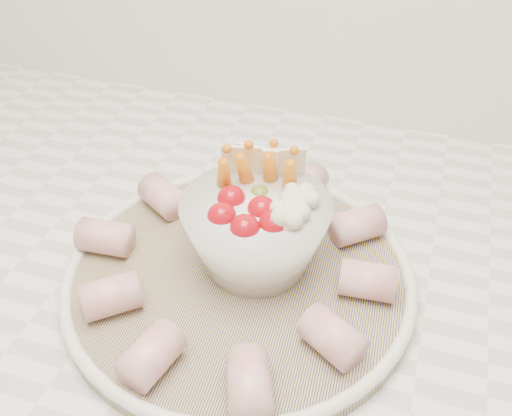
% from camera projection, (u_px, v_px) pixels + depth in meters
% --- Properties ---
extents(serving_platter, '(0.36, 0.36, 0.02)m').
position_uv_depth(serving_platter, '(239.00, 275.00, 0.55)').
color(serving_platter, navy).
rests_on(serving_platter, kitchen_counter).
extents(veggie_bowl, '(0.14, 0.14, 0.11)m').
position_uv_depth(veggie_bowl, '(257.00, 229.00, 0.53)').
color(veggie_bowl, silver).
rests_on(veggie_bowl, serving_platter).
extents(cured_meat_rolls, '(0.31, 0.32, 0.03)m').
position_uv_depth(cured_meat_rolls, '(238.00, 259.00, 0.54)').
color(cured_meat_rolls, '#BB5561').
rests_on(cured_meat_rolls, serving_platter).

